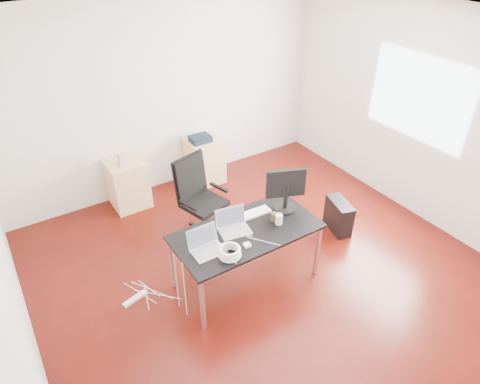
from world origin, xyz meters
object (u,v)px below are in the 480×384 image
desk (247,234)px  office_chair (199,195)px  filing_cabinet_left (128,184)px  pc_tower (339,216)px  filing_cabinet_right (204,161)px

desk → office_chair: 1.06m
filing_cabinet_left → pc_tower: filing_cabinet_left is taller
filing_cabinet_right → pc_tower: filing_cabinet_right is taller
filing_cabinet_right → pc_tower: (0.89, -2.07, -0.13)m
office_chair → filing_cabinet_left: office_chair is taller
office_chair → filing_cabinet_right: size_ratio=1.54×
desk → office_chair: office_chair is taller
desk → filing_cabinet_right: desk is taller
desk → office_chair: bearing=91.1°
desk → pc_tower: (1.56, 0.13, -0.46)m
office_chair → filing_cabinet_left: bearing=100.0°
desk → filing_cabinet_right: size_ratio=2.29×
desk → filing_cabinet_right: bearing=73.2°
pc_tower → office_chair: bearing=164.6°
desk → pc_tower: desk is taller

